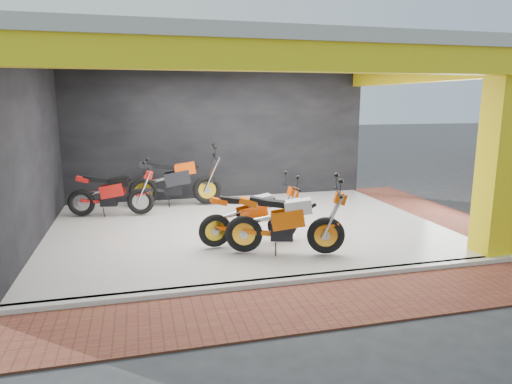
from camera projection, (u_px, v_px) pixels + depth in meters
ground at (272, 261)px, 7.83m from camera, size 80.00×80.00×0.00m
showroom_floor at (246, 228)px, 9.71m from camera, size 8.00×6.00×0.10m
showroom_ceiling at (245, 55)px, 9.01m from camera, size 8.40×6.40×0.20m
back_wall at (219, 137)px, 12.32m from camera, size 8.20×0.20×3.50m
left_wall at (28, 154)px, 8.36m from camera, size 0.20×6.20×3.50m
corner_column at (498, 158)px, 7.70m from camera, size 0.50×0.50×3.50m
header_beam_front at (295, 57)px, 6.23m from camera, size 8.40×0.30×0.40m
header_beam_right at (421, 73)px, 10.06m from camera, size 0.30×6.40×0.40m
floor_kerb at (292, 281)px, 6.85m from camera, size 8.00×0.20×0.10m
paver_front at (311, 305)px, 6.12m from camera, size 9.00×1.40×0.03m
paver_right at (441, 215)px, 10.91m from camera, size 1.40×7.00×0.03m
moto_hero at (326, 218)px, 7.73m from camera, size 2.31×1.42×1.33m
moto_row_a at (283, 209)px, 8.52m from camera, size 2.08×0.92×1.24m
moto_row_b at (140, 189)px, 10.43m from camera, size 2.13×1.06×1.25m
moto_row_c at (207, 176)px, 11.47m from camera, size 2.50×1.15×1.48m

